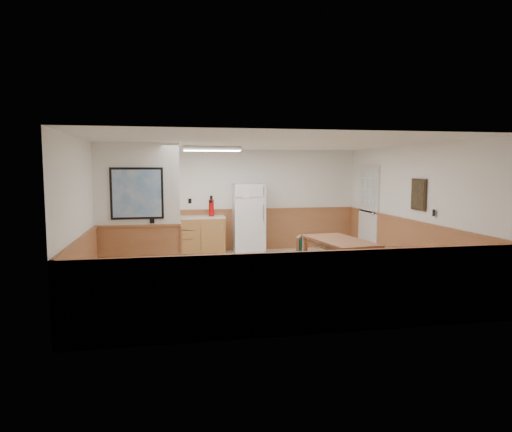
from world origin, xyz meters
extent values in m
plane|color=beige|center=(0.00, 0.00, 0.00)|extent=(6.00, 6.00, 0.00)
cube|color=white|center=(0.00, 0.00, 2.50)|extent=(6.00, 6.00, 0.02)
cube|color=white|center=(0.00, 3.00, 1.25)|extent=(6.00, 0.02, 2.50)
cube|color=white|center=(3.00, 0.00, 1.25)|extent=(0.02, 6.00, 2.50)
cube|color=white|center=(-3.00, 0.00, 1.25)|extent=(0.02, 6.00, 2.50)
cube|color=#A56842|center=(0.00, 2.98, 0.50)|extent=(6.00, 0.04, 1.00)
cube|color=#A56842|center=(2.98, 0.00, 0.50)|extent=(0.04, 6.00, 1.00)
cube|color=#A56842|center=(-2.98, 0.00, 0.50)|extent=(0.04, 6.00, 1.00)
cube|color=white|center=(-2.25, 0.20, 1.75)|extent=(1.50, 0.15, 1.50)
cube|color=#A56842|center=(-2.25, 0.20, 0.50)|extent=(1.50, 0.17, 1.00)
cube|color=black|center=(-2.25, 0.10, 1.60)|extent=(0.92, 0.03, 0.92)
cube|color=silver|center=(-2.25, 0.09, 1.60)|extent=(0.84, 0.01, 0.84)
cube|color=#925E33|center=(-1.10, 2.68, 0.43)|extent=(1.40, 0.60, 0.86)
cube|color=#925E33|center=(-2.57, 2.68, 0.43)|extent=(0.06, 0.60, 0.86)
cube|color=#925E33|center=(-1.83, 2.68, 0.43)|extent=(0.06, 0.60, 0.86)
cube|color=beige|center=(-1.50, 2.68, 0.88)|extent=(2.20, 0.60, 0.04)
cube|color=beige|center=(-1.50, 2.98, 0.95)|extent=(2.20, 0.02, 0.10)
cube|color=silver|center=(2.97, 1.90, 1.02)|extent=(0.05, 1.02, 2.15)
cube|color=silver|center=(2.96, 1.90, 1.02)|extent=(0.04, 0.90, 2.05)
cube|color=silver|center=(2.94, 1.90, 1.55)|extent=(0.02, 0.76, 0.80)
cube|color=silver|center=(-2.10, 2.98, 1.55)|extent=(0.80, 0.03, 1.00)
cube|color=white|center=(-2.10, 2.96, 1.55)|extent=(0.70, 0.01, 0.90)
cube|color=#312213|center=(2.97, -0.30, 1.55)|extent=(0.03, 0.50, 0.60)
cube|color=black|center=(2.95, -0.30, 1.55)|extent=(0.01, 0.42, 0.52)
cube|color=silver|center=(-0.80, 1.30, 2.45)|extent=(1.20, 0.30, 0.08)
cube|color=white|center=(-0.80, 1.30, 2.40)|extent=(1.15, 0.25, 0.01)
cube|color=silver|center=(0.19, 2.63, 0.84)|extent=(0.76, 0.72, 1.67)
cube|color=silver|center=(0.49, 2.27, 1.52)|extent=(0.03, 0.02, 0.22)
cube|color=silver|center=(0.49, 2.27, 1.00)|extent=(0.03, 0.02, 0.39)
cube|color=#A5623C|center=(1.35, -0.43, 0.72)|extent=(1.02, 1.71, 0.05)
cube|color=#A5623C|center=(1.35, -0.43, 0.65)|extent=(0.91, 1.60, 0.10)
cube|color=#A5623C|center=(1.12, -1.22, 0.35)|extent=(0.08, 0.08, 0.70)
cube|color=#A5623C|center=(0.91, 0.26, 0.35)|extent=(0.08, 0.08, 0.70)
cube|color=#A5623C|center=(1.80, -1.12, 0.35)|extent=(0.08, 0.08, 0.70)
cube|color=#A5623C|center=(1.59, 0.36, 0.35)|extent=(0.08, 0.08, 0.70)
cube|color=#A5623C|center=(2.78, -0.52, 0.42)|extent=(0.57, 1.76, 0.05)
cube|color=#A5623C|center=(2.78, -1.33, 0.20)|extent=(0.36, 0.10, 0.40)
cube|color=#A5623C|center=(2.78, 0.30, 0.20)|extent=(0.36, 0.10, 0.40)
cube|color=#A5623C|center=(0.71, -0.60, 0.42)|extent=(0.52, 0.52, 0.06)
cube|color=#10524A|center=(0.71, -0.60, 0.47)|extent=(0.47, 0.47, 0.03)
cube|color=#A5623C|center=(0.55, -0.53, 0.65)|extent=(0.20, 0.39, 0.40)
cube|color=#10524A|center=(0.40, -0.47, 0.65)|extent=(0.15, 0.32, 0.34)
cube|color=#A5623C|center=(0.48, -0.69, 0.20)|extent=(0.05, 0.05, 0.39)
cube|color=#A5623C|center=(0.62, -0.38, 0.20)|extent=(0.05, 0.05, 0.39)
cube|color=#A5623C|center=(0.79, -0.82, 0.20)|extent=(0.05, 0.05, 0.39)
cube|color=#A5623C|center=(0.93, -0.51, 0.20)|extent=(0.05, 0.05, 0.39)
cylinder|color=#B10909|center=(-0.71, 2.65, 1.10)|extent=(0.16, 0.16, 0.40)
cylinder|color=black|center=(-0.71, 2.65, 1.35)|extent=(0.07, 0.07, 0.09)
cylinder|color=#198D2E|center=(-2.31, 2.69, 1.01)|extent=(0.09, 0.09, 0.22)
camera|label=1|loc=(-1.68, -8.22, 2.04)|focal=32.00mm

